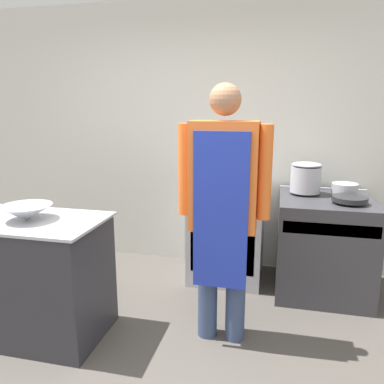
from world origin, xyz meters
name	(u,v)px	position (x,y,z in m)	size (l,w,h in m)	color
wall_back	(206,137)	(0.00, 2.20, 1.35)	(8.00, 0.05, 2.70)	silver
prep_counter	(28,276)	(-1.00, 0.56, 0.44)	(1.16, 0.64, 0.89)	#2D2D33
stove	(323,246)	(1.18, 1.73, 0.44)	(0.80, 0.79, 0.89)	#38383D
fridge_unit	(227,236)	(0.29, 1.83, 0.43)	(0.69, 0.65, 0.85)	silver
person_cook	(223,201)	(0.40, 0.81, 1.03)	(0.63, 0.24, 1.81)	#38476B
mixing_bowl	(27,213)	(-0.94, 0.55, 0.94)	(0.36, 0.36, 0.11)	#B2B5BC
stock_pot	(306,177)	(1.00, 1.87, 1.03)	(0.27, 0.27, 0.28)	#B2B5BC
saute_pan	(350,199)	(1.34, 1.60, 0.91)	(0.29, 0.29, 0.04)	#262628
sauce_pot	(345,189)	(1.34, 1.87, 0.94)	(0.23, 0.23, 0.10)	#B2B5BC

